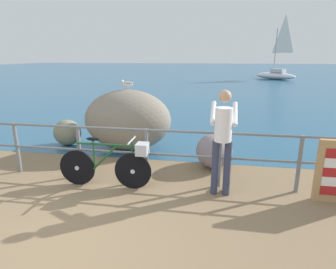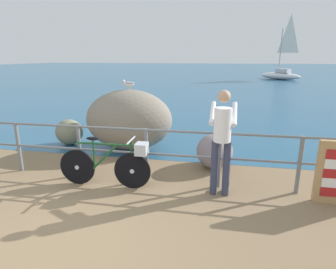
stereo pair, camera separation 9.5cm
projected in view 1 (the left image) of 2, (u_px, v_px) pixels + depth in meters
The scene contains 10 objects.
ground_plane at pixel (193, 86), 22.61m from camera, with size 120.00×120.00×0.10m, color #846B4C.
sea_surface at pixel (206, 70), 49.23m from camera, with size 120.00×90.00×0.01m, color #285B7F.
promenade_railing at pixel (112, 147), 5.26m from camera, with size 9.38×0.07×1.02m.
bicycle at pixel (112, 163), 4.96m from camera, with size 1.70×0.48×0.92m.
person_at_railing at pixel (223, 138), 4.58m from camera, with size 0.45×0.64×1.78m.
breakwater_boulder_main at pixel (128, 120), 6.99m from camera, with size 2.17×1.56×1.50m.
breakwater_boulder_left at pixel (67, 133), 7.40m from camera, with size 0.73×0.62×0.68m.
breakwater_boulder_right at pixel (214, 151), 5.93m from camera, with size 0.76×0.91×0.71m.
seagull at pixel (127, 84), 6.80m from camera, with size 0.34×0.18×0.23m.
sailboat at pixel (276, 72), 28.41m from camera, with size 4.12×3.93×6.16m.
Camera 1 is at (1.88, -2.83, 2.28)m, focal length 30.05 mm.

